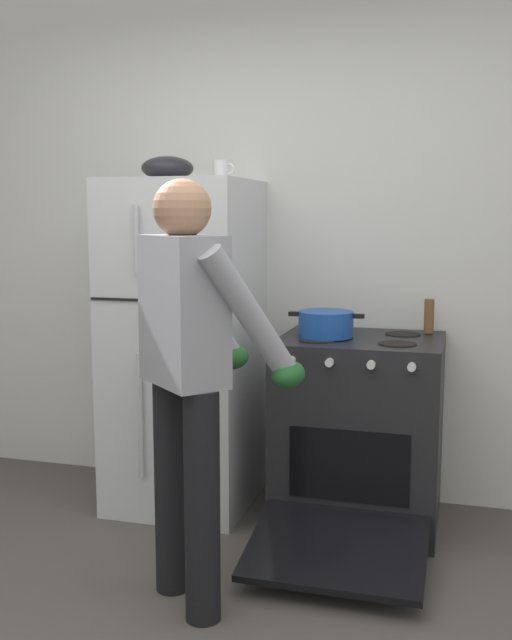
{
  "coord_description": "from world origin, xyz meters",
  "views": [
    {
      "loc": [
        0.89,
        -1.87,
        1.47
      ],
      "look_at": [
        -0.02,
        1.32,
        1.0
      ],
      "focal_mm": 41.44,
      "sensor_mm": 36.0,
      "label": 1
    }
  ],
  "objects_px": {
    "stove_range": "(359,433)",
    "pepper_mill": "(429,316)",
    "refrigerator": "(185,345)",
    "mixing_bowl": "(167,168)",
    "person_cook": "(192,358)",
    "red_pot": "(326,324)",
    "coffee_mug": "(221,170)"
  },
  "relations": [
    {
      "from": "person_cook",
      "to": "pepper_mill",
      "type": "bearing_deg",
      "value": 55.27
    },
    {
      "from": "stove_range",
      "to": "coffee_mug",
      "type": "height_order",
      "value": "coffee_mug"
    },
    {
      "from": "red_pot",
      "to": "mixing_bowl",
      "type": "xyz_separation_m",
      "value": [
        -0.81,
        0.05,
        0.74
      ]
    },
    {
      "from": "pepper_mill",
      "to": "stove_range",
      "type": "bearing_deg",
      "value": -144.03
    },
    {
      "from": "refrigerator",
      "to": "coffee_mug",
      "type": "distance_m",
      "value": 0.89
    },
    {
      "from": "stove_range",
      "to": "person_cook",
      "type": "distance_m",
      "value": 1.17
    },
    {
      "from": "stove_range",
      "to": "pepper_mill",
      "type": "xyz_separation_m",
      "value": [
        0.3,
        0.22,
        0.55
      ]
    },
    {
      "from": "person_cook",
      "to": "red_pot",
      "type": "xyz_separation_m",
      "value": [
        0.33,
        0.89,
        0.02
      ]
    },
    {
      "from": "red_pot",
      "to": "coffee_mug",
      "type": "height_order",
      "value": "coffee_mug"
    },
    {
      "from": "mixing_bowl",
      "to": "red_pot",
      "type": "bearing_deg",
      "value": -3.53
    },
    {
      "from": "stove_range",
      "to": "mixing_bowl",
      "type": "bearing_deg",
      "value": 178.95
    },
    {
      "from": "refrigerator",
      "to": "mixing_bowl",
      "type": "distance_m",
      "value": 0.88
    },
    {
      "from": "red_pot",
      "to": "pepper_mill",
      "type": "xyz_separation_m",
      "value": [
        0.46,
        0.25,
        0.02
      ]
    },
    {
      "from": "person_cook",
      "to": "red_pot",
      "type": "height_order",
      "value": "person_cook"
    },
    {
      "from": "person_cook",
      "to": "mixing_bowl",
      "type": "height_order",
      "value": "mixing_bowl"
    },
    {
      "from": "refrigerator",
      "to": "stove_range",
      "type": "bearing_deg",
      "value": -1.12
    },
    {
      "from": "refrigerator",
      "to": "mixing_bowl",
      "type": "bearing_deg",
      "value": 179.77
    },
    {
      "from": "red_pot",
      "to": "mixing_bowl",
      "type": "height_order",
      "value": "mixing_bowl"
    },
    {
      "from": "refrigerator",
      "to": "mixing_bowl",
      "type": "xyz_separation_m",
      "value": [
        -0.08,
        0.0,
        0.88
      ]
    },
    {
      "from": "coffee_mug",
      "to": "red_pot",
      "type": "bearing_deg",
      "value": -10.36
    },
    {
      "from": "mixing_bowl",
      "to": "pepper_mill",
      "type": "bearing_deg",
      "value": 8.95
    },
    {
      "from": "stove_range",
      "to": "coffee_mug",
      "type": "bearing_deg",
      "value": 174.53
    },
    {
      "from": "stove_range",
      "to": "coffee_mug",
      "type": "distance_m",
      "value": 1.44
    },
    {
      "from": "stove_range",
      "to": "person_cook",
      "type": "height_order",
      "value": "person_cook"
    },
    {
      "from": "stove_range",
      "to": "mixing_bowl",
      "type": "relative_size",
      "value": 4.71
    },
    {
      "from": "stove_range",
      "to": "pepper_mill",
      "type": "height_order",
      "value": "pepper_mill"
    },
    {
      "from": "pepper_mill",
      "to": "mixing_bowl",
      "type": "height_order",
      "value": "mixing_bowl"
    },
    {
      "from": "coffee_mug",
      "to": "mixing_bowl",
      "type": "xyz_separation_m",
      "value": [
        -0.26,
        -0.05,
        0.01
      ]
    },
    {
      "from": "stove_range",
      "to": "person_cook",
      "type": "relative_size",
      "value": 0.76
    },
    {
      "from": "pepper_mill",
      "to": "mixing_bowl",
      "type": "xyz_separation_m",
      "value": [
        -1.27,
        -0.2,
        0.71
      ]
    },
    {
      "from": "refrigerator",
      "to": "stove_range",
      "type": "distance_m",
      "value": 0.97
    },
    {
      "from": "person_cook",
      "to": "mixing_bowl",
      "type": "bearing_deg",
      "value": 116.79
    }
  ]
}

